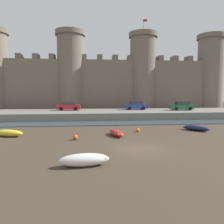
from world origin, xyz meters
TOP-DOWN VIEW (x-y plane):
  - ground_plane at (0.00, 0.00)m, footprint 160.00×160.00m
  - water_channel at (0.00, 14.17)m, footprint 80.00×4.50m
  - quay_road at (0.00, 21.42)m, footprint 59.45×10.00m
  - castle at (-0.00, 31.73)m, footprint 53.75×6.30m
  - rowboat_foreground_left at (-12.05, 6.01)m, footprint 3.37×1.96m
  - rowboat_foreground_centre at (8.39, 7.39)m, footprint 2.83×3.16m
  - rowboat_midflat_centre at (-1.16, 5.28)m, footprint 1.63×3.17m
  - rowboat_foreground_right at (-4.18, -3.66)m, footprint 3.11×1.25m
  - mooring_buoy_near_shore at (-5.22, 3.77)m, footprint 0.49×0.49m
  - mooring_buoy_mid_mud at (1.46, 7.18)m, footprint 0.46×0.46m
  - car_quay_east at (12.67, 21.38)m, footprint 4.12×1.92m
  - car_quay_centre_east at (-7.62, 23.20)m, footprint 4.12×1.92m
  - car_quay_west at (4.64, 23.35)m, footprint 4.12×1.92m

SIDE VIEW (x-z plane):
  - ground_plane at x=0.00m, z-range 0.00..0.00m
  - water_channel at x=0.00m, z-range 0.00..0.10m
  - mooring_buoy_mid_mud at x=1.46m, z-range 0.00..0.46m
  - mooring_buoy_near_shore at x=-5.22m, z-range 0.00..0.49m
  - rowboat_midflat_centre at x=-1.16m, z-range 0.02..0.60m
  - rowboat_foreground_centre at x=8.39m, z-range 0.02..0.63m
  - rowboat_foreground_left at x=-12.05m, z-range 0.02..0.72m
  - rowboat_foreground_right at x=-4.18m, z-range 0.02..0.79m
  - quay_road at x=0.00m, z-range 0.00..1.21m
  - car_quay_east at x=12.67m, z-range 1.18..2.80m
  - car_quay_centre_east at x=-7.62m, z-range 1.18..2.80m
  - car_quay_west at x=4.64m, z-range 1.18..2.80m
  - castle at x=0.00m, z-range -2.61..17.80m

